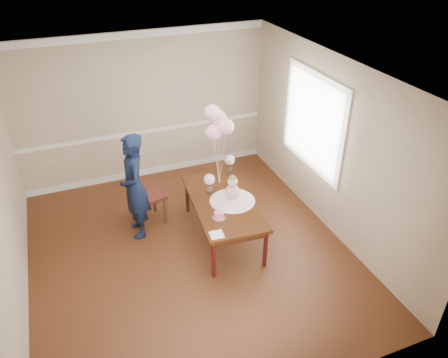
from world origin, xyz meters
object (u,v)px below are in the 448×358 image
(dining_chair_seat, at_px, (147,196))
(dining_table_top, at_px, (223,202))
(birthday_cake, at_px, (219,215))
(woman, at_px, (134,187))

(dining_chair_seat, bearing_deg, dining_table_top, -51.96)
(birthday_cake, bearing_deg, dining_table_top, 61.16)
(woman, bearing_deg, dining_table_top, 66.07)
(dining_table_top, distance_m, dining_chair_seat, 1.28)
(woman, bearing_deg, birthday_cake, 47.46)
(dining_table_top, height_order, birthday_cake, birthday_cake)
(dining_chair_seat, xyz_separation_m, woman, (-0.22, -0.24, 0.35))
(dining_table_top, xyz_separation_m, dining_chair_seat, (-0.97, 0.82, -0.16))
(dining_table_top, bearing_deg, woman, 158.87)
(dining_table_top, height_order, woman, woman)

